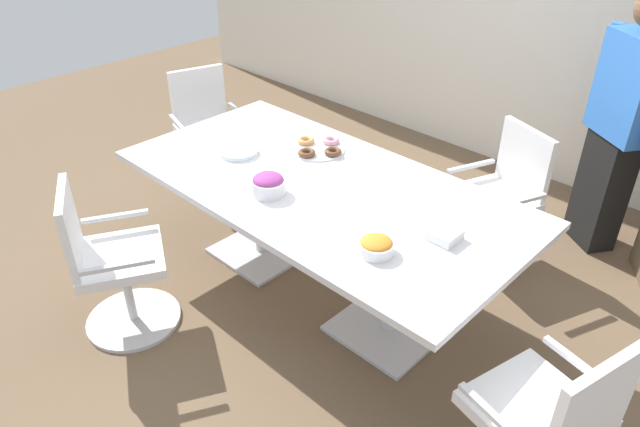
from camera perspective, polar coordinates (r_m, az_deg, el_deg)
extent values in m
cube|color=brown|center=(3.78, 0.00, -7.13)|extent=(10.00, 10.00, 0.01)
cube|color=silver|center=(3.36, 0.00, 2.59)|extent=(2.40, 1.20, 0.04)
cube|color=silver|center=(4.09, -5.57, -3.50)|extent=(0.56, 0.56, 0.02)
cylinder|color=silver|center=(3.89, -5.84, 0.77)|extent=(0.09, 0.09, 0.69)
cube|color=silver|center=(3.50, 6.61, -10.85)|extent=(0.56, 0.56, 0.02)
cylinder|color=silver|center=(3.27, 7.00, -6.28)|extent=(0.09, 0.09, 0.69)
cube|color=white|center=(2.64, 19.97, -17.45)|extent=(0.56, 0.56, 0.06)
cube|color=white|center=(2.41, 24.94, -16.56)|extent=(0.15, 0.43, 0.42)
cube|color=silver|center=(2.41, 16.56, -18.36)|extent=(0.36, 0.12, 0.02)
cube|color=silver|center=(2.71, 23.89, -13.25)|extent=(0.36, 0.12, 0.02)
cylinder|color=silver|center=(4.16, 15.31, -3.96)|extent=(0.70, 0.70, 0.02)
cylinder|color=silver|center=(4.04, 15.75, -1.50)|extent=(0.05, 0.05, 0.41)
cube|color=white|center=(3.92, 16.24, 1.33)|extent=(0.60, 0.60, 0.06)
cube|color=white|center=(3.94, 19.16, 4.96)|extent=(0.42, 0.20, 0.42)
cube|color=silver|center=(3.71, 18.83, 1.12)|extent=(0.16, 0.35, 0.02)
cube|color=silver|center=(4.02, 14.36, 4.45)|extent=(0.16, 0.35, 0.02)
cylinder|color=silver|center=(4.95, -10.04, 3.04)|extent=(0.67, 0.67, 0.02)
cylinder|color=silver|center=(4.85, -10.28, 5.25)|extent=(0.05, 0.05, 0.41)
cube|color=white|center=(4.75, -10.55, 7.75)|extent=(0.57, 0.57, 0.06)
cube|color=white|center=(4.84, -11.71, 11.21)|extent=(0.16, 0.43, 0.42)
cube|color=silver|center=(4.78, -7.91, 9.72)|extent=(0.36, 0.13, 0.02)
cube|color=silver|center=(4.64, -13.55, 8.40)|extent=(0.36, 0.13, 0.02)
cylinder|color=silver|center=(3.70, -17.50, -9.68)|extent=(0.73, 0.73, 0.02)
cylinder|color=silver|center=(3.56, -18.06, -7.09)|extent=(0.05, 0.05, 0.41)
cube|color=white|center=(3.42, -18.71, -4.07)|extent=(0.62, 0.62, 0.06)
cube|color=white|center=(3.32, -23.00, -1.29)|extent=(0.40, 0.24, 0.42)
cube|color=silver|center=(3.56, -19.16, -0.27)|extent=(0.20, 0.34, 0.02)
cube|color=silver|center=(3.15, -18.96, -4.86)|extent=(0.20, 0.34, 0.02)
cube|color=black|center=(4.40, 25.50, 2.04)|extent=(0.38, 0.35, 0.81)
cube|color=blue|center=(4.12, 27.87, 10.73)|extent=(0.49, 0.43, 0.64)
cylinder|color=blue|center=(4.31, 25.93, 12.52)|extent=(0.11, 0.11, 0.58)
cylinder|color=white|center=(2.79, 5.43, -3.31)|extent=(0.17, 0.17, 0.06)
ellipsoid|color=orange|center=(2.77, 5.46, -2.82)|extent=(0.15, 0.15, 0.05)
cylinder|color=white|center=(3.24, -5.00, 2.58)|extent=(0.19, 0.19, 0.08)
ellipsoid|color=#9E3D8E|center=(3.22, -5.04, 3.23)|extent=(0.17, 0.17, 0.08)
cylinder|color=white|center=(3.72, -0.14, 6.19)|extent=(0.33, 0.33, 0.01)
torus|color=brown|center=(3.64, 1.26, 5.98)|extent=(0.11, 0.11, 0.03)
torus|color=pink|center=(3.79, 1.07, 7.06)|extent=(0.11, 0.11, 0.03)
torus|color=tan|center=(3.78, -1.38, 7.05)|extent=(0.11, 0.11, 0.03)
torus|color=brown|center=(3.63, -1.29, 5.86)|extent=(0.11, 0.11, 0.03)
cylinder|color=white|center=(3.71, -7.84, 5.77)|extent=(0.24, 0.24, 0.01)
cylinder|color=silver|center=(3.71, -7.85, 5.85)|extent=(0.24, 0.24, 0.01)
cylinder|color=white|center=(3.71, -7.85, 5.93)|extent=(0.24, 0.24, 0.01)
cylinder|color=silver|center=(3.70, -7.86, 6.01)|extent=(0.24, 0.24, 0.01)
cylinder|color=white|center=(3.70, -7.87, 6.10)|extent=(0.24, 0.24, 0.01)
cube|color=white|center=(2.93, 11.93, -2.02)|extent=(0.14, 0.14, 0.05)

